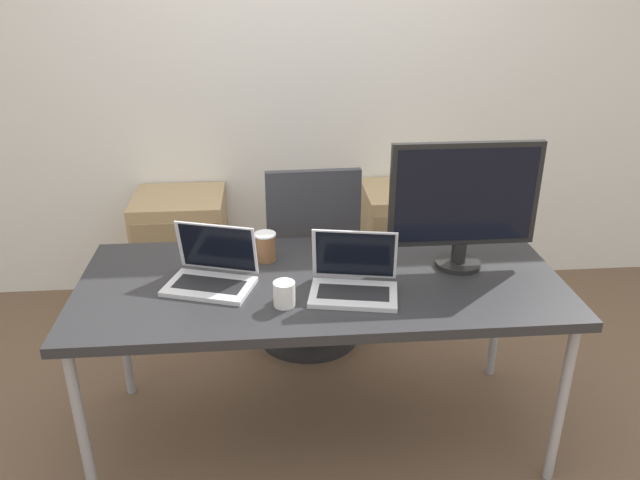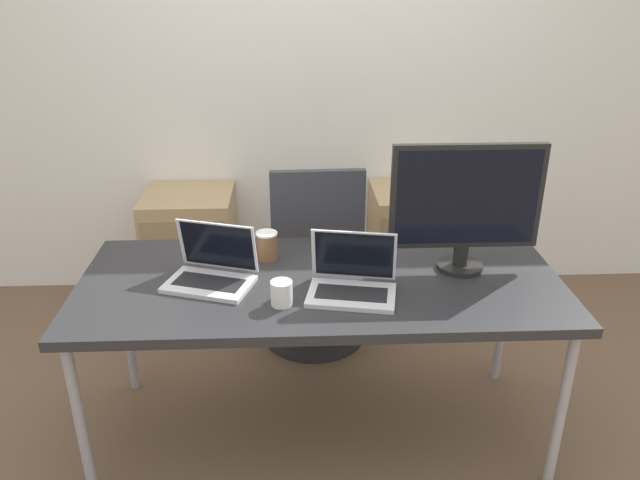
# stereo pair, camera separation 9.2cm
# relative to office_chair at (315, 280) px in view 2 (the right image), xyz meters

# --- Properties ---
(ground_plane) EXTENTS (14.00, 14.00, 0.00)m
(ground_plane) POSITION_rel_office_chair_xyz_m (-0.00, -0.71, -0.38)
(ground_plane) COLOR brown
(wall_back) EXTENTS (10.00, 0.05, 2.60)m
(wall_back) POSITION_rel_office_chair_xyz_m (-0.00, 0.75, 0.92)
(wall_back) COLOR white
(wall_back) RESTS_ON ground_plane
(desk) EXTENTS (1.90, 0.82, 0.76)m
(desk) POSITION_rel_office_chair_xyz_m (-0.00, -0.71, 0.33)
(desk) COLOR #28282B
(desk) RESTS_ON ground_plane
(office_chair) EXTENTS (0.56, 0.57, 1.04)m
(office_chair) POSITION_rel_office_chair_xyz_m (0.00, 0.00, 0.00)
(office_chair) COLOR #232326
(office_chair) RESTS_ON ground_plane
(cabinet_left) EXTENTS (0.50, 0.48, 0.70)m
(cabinet_left) POSITION_rel_office_chair_xyz_m (-0.71, 0.48, -0.03)
(cabinet_left) COLOR tan
(cabinet_left) RESTS_ON ground_plane
(cabinet_right) EXTENTS (0.50, 0.48, 0.70)m
(cabinet_right) POSITION_rel_office_chair_xyz_m (0.61, 0.48, -0.03)
(cabinet_right) COLOR tan
(cabinet_right) RESTS_ON ground_plane
(laptop_left) EXTENTS (0.38, 0.33, 0.22)m
(laptop_left) POSITION_rel_office_chair_xyz_m (-0.43, -0.71, 0.43)
(laptop_left) COLOR silver
(laptop_left) RESTS_ON desk
(laptop_right) EXTENTS (0.36, 0.30, 0.22)m
(laptop_right) POSITION_rel_office_chair_xyz_m (0.11, -0.82, 0.43)
(laptop_right) COLOR silver
(laptop_right) RESTS_ON desk
(monitor) EXTENTS (0.59, 0.19, 0.52)m
(monitor) POSITION_rel_office_chair_xyz_m (0.57, -0.64, 0.66)
(monitor) COLOR black
(monitor) RESTS_ON desk
(coffee_cup_white) EXTENTS (0.08, 0.08, 0.09)m
(coffee_cup_white) POSITION_rel_office_chair_xyz_m (-0.15, -0.90, 0.43)
(coffee_cup_white) COLOR white
(coffee_cup_white) RESTS_ON desk
(coffee_cup_brown) EXTENTS (0.09, 0.09, 0.12)m
(coffee_cup_brown) POSITION_rel_office_chair_xyz_m (-0.22, -0.52, 0.44)
(coffee_cup_brown) COLOR brown
(coffee_cup_brown) RESTS_ON desk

